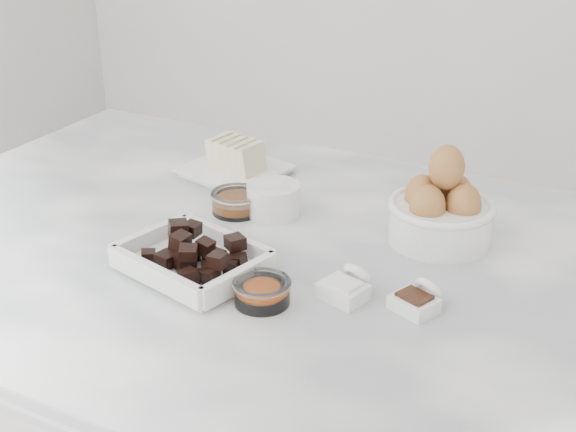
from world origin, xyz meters
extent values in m
cube|color=white|center=(0.00, 0.00, 0.92)|extent=(1.20, 0.80, 0.04)
cube|color=white|center=(-0.05, -0.10, 0.95)|extent=(0.20, 0.16, 0.01)
cube|color=white|center=(-0.18, 0.21, 0.95)|extent=(0.16, 0.16, 0.01)
cube|color=white|center=(-0.18, 0.21, 0.95)|extent=(0.18, 0.18, 0.00)
cylinder|color=white|center=(-0.04, 0.10, 0.96)|extent=(0.08, 0.08, 0.05)
cylinder|color=white|center=(-0.04, 0.10, 0.98)|extent=(0.07, 0.07, 0.01)
cylinder|color=white|center=(0.21, 0.13, 0.97)|extent=(0.14, 0.14, 0.06)
torus|color=white|center=(0.21, 0.13, 0.99)|extent=(0.15, 0.15, 0.01)
ellipsoid|color=#A86F36|center=(0.24, 0.14, 1.00)|extent=(0.05, 0.05, 0.06)
ellipsoid|color=#A86F36|center=(0.18, 0.13, 1.00)|extent=(0.05, 0.05, 0.06)
ellipsoid|color=#A86F36|center=(0.21, 0.16, 1.00)|extent=(0.05, 0.05, 0.06)
ellipsoid|color=#A86F36|center=(0.20, 0.10, 1.00)|extent=(0.05, 0.05, 0.06)
ellipsoid|color=#A86F36|center=(0.21, 0.13, 1.05)|extent=(0.05, 0.05, 0.06)
cylinder|color=white|center=(-0.10, 0.08, 0.96)|extent=(0.07, 0.07, 0.03)
torus|color=white|center=(-0.10, 0.08, 0.97)|extent=(0.08, 0.08, 0.01)
cylinder|color=#D15E0E|center=(-0.10, 0.08, 0.95)|extent=(0.06, 0.06, 0.01)
cylinder|color=white|center=(0.07, -0.13, 0.95)|extent=(0.07, 0.07, 0.03)
torus|color=white|center=(0.07, -0.13, 0.97)|extent=(0.07, 0.07, 0.01)
ellipsoid|color=#FF5707|center=(0.07, -0.13, 0.96)|extent=(0.05, 0.05, 0.02)
cube|color=white|center=(0.24, -0.06, 0.95)|extent=(0.06, 0.06, 0.02)
cube|color=black|center=(0.24, -0.06, 0.96)|extent=(0.05, 0.04, 0.00)
torus|color=white|center=(0.25, -0.04, 0.96)|extent=(0.05, 0.04, 0.04)
cube|color=white|center=(0.15, -0.07, 0.95)|extent=(0.07, 0.06, 0.02)
cube|color=white|center=(0.15, -0.07, 0.96)|extent=(0.05, 0.04, 0.00)
torus|color=white|center=(0.16, -0.05, 0.96)|extent=(0.05, 0.04, 0.04)
camera|label=1|loc=(0.49, -0.86, 1.45)|focal=50.00mm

